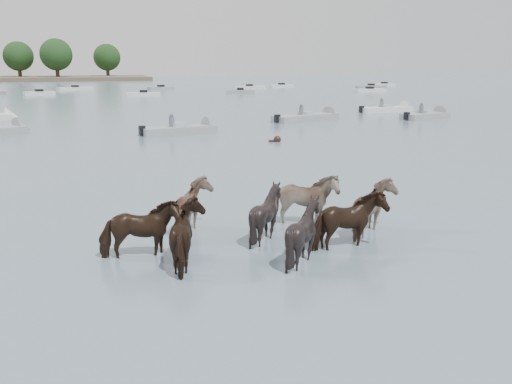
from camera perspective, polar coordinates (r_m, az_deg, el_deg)
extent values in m
plane|color=#4E6070|center=(13.14, 8.08, -6.06)|extent=(400.00, 400.00, 0.00)
imported|color=black|center=(12.58, -12.29, -4.26)|extent=(1.87, 0.90, 1.56)
imported|color=#8B735E|center=(14.23, -6.44, -1.91)|extent=(1.40, 1.62, 1.58)
imported|color=black|center=(13.57, 1.08, -2.62)|extent=(1.58, 1.45, 1.56)
imported|color=#856D5A|center=(14.89, 5.05, -1.07)|extent=(2.11, 1.43, 1.64)
imported|color=black|center=(11.98, -6.86, -4.90)|extent=(1.69, 1.85, 1.58)
imported|color=black|center=(12.12, 5.09, -4.60)|extent=(1.58, 1.44, 1.59)
imported|color=black|center=(13.09, 9.79, -3.40)|extent=(1.98, 1.13, 1.58)
imported|color=gray|center=(14.34, 12.62, -2.03)|extent=(1.84, 1.96, 1.58)
sphere|color=black|center=(31.00, 2.28, 5.60)|extent=(0.44, 0.44, 0.44)
cube|color=black|center=(30.93, 1.84, 5.40)|extent=(0.50, 0.22, 0.18)
cone|color=gray|center=(38.30, -23.54, 6.13)|extent=(1.55, 1.84, 1.60)
cube|color=gray|center=(34.86, -8.28, 6.48)|extent=(5.00, 2.63, 0.55)
cone|color=gray|center=(35.79, -4.71, 6.76)|extent=(1.24, 1.76, 1.60)
cube|color=#99ADB7|center=(34.82, -8.30, 7.06)|extent=(1.03, 1.27, 0.35)
cube|color=black|center=(34.05, -12.04, 6.42)|extent=(0.42, 0.42, 0.60)
cylinder|color=#595966|center=(34.74, -8.97, 7.35)|extent=(0.36, 0.36, 0.70)
sphere|color=#595966|center=(34.70, -9.00, 8.09)|extent=(0.24, 0.24, 0.24)
cube|color=gray|center=(42.93, 5.33, 7.86)|extent=(6.19, 3.79, 0.55)
cone|color=gray|center=(45.08, 8.10, 8.05)|extent=(1.44, 1.82, 1.60)
cube|color=#99ADB7|center=(42.89, 5.34, 8.33)|extent=(1.17, 1.34, 0.35)
cube|color=black|center=(40.86, 2.28, 7.84)|extent=(0.46, 0.46, 0.60)
cylinder|color=#595966|center=(42.73, 4.84, 8.59)|extent=(0.36, 0.36, 0.70)
sphere|color=#595966|center=(42.69, 4.86, 9.19)|extent=(0.24, 0.24, 0.24)
cube|color=gray|center=(46.23, 17.56, 7.70)|extent=(4.67, 2.77, 0.55)
cone|color=gray|center=(47.94, 19.26, 7.76)|extent=(1.31, 1.79, 1.60)
cube|color=#99ADB7|center=(46.20, 17.59, 8.13)|extent=(1.08, 1.30, 0.35)
cube|color=black|center=(44.55, 15.76, 7.82)|extent=(0.43, 0.43, 0.60)
cylinder|color=#595966|center=(45.96, 17.19, 8.38)|extent=(0.36, 0.36, 0.70)
sphere|color=#595966|center=(45.93, 17.23, 8.94)|extent=(0.24, 0.24, 0.24)
cube|color=silver|center=(51.75, 13.59, 8.50)|extent=(5.45, 2.27, 0.55)
cone|color=silver|center=(53.40, 15.87, 8.51)|extent=(1.10, 1.70, 1.60)
cube|color=#99ADB7|center=(51.72, 13.61, 8.89)|extent=(0.94, 1.21, 0.35)
cube|color=black|center=(50.18, 11.17, 8.65)|extent=(0.39, 0.39, 0.60)
cylinder|color=#595966|center=(51.51, 13.23, 9.11)|extent=(0.36, 0.36, 0.70)
sphere|color=#595966|center=(51.48, 13.26, 9.61)|extent=(0.24, 0.24, 0.24)
cone|color=silver|center=(47.68, -24.53, 7.27)|extent=(0.90, 1.60, 1.60)
cube|color=silver|center=(84.08, -22.08, 9.69)|extent=(4.45, 2.85, 0.60)
cube|color=black|center=(84.07, -22.11, 9.95)|extent=(1.28, 1.28, 0.50)
cube|color=silver|center=(97.89, -18.71, 10.37)|extent=(6.05, 3.88, 0.60)
cube|color=black|center=(97.87, -18.73, 10.59)|extent=(1.33, 1.33, 0.50)
cube|color=silver|center=(76.95, -11.90, 10.12)|extent=(4.56, 1.56, 0.60)
cube|color=black|center=(76.93, -11.91, 10.40)|extent=(1.01, 1.01, 0.50)
cube|color=gray|center=(95.55, -10.10, 10.80)|extent=(4.84, 2.90, 0.60)
cube|color=black|center=(95.53, -10.10, 11.03)|extent=(1.27, 1.27, 0.50)
cube|color=gray|center=(82.72, -1.69, 10.61)|extent=(4.53, 2.29, 0.60)
cube|color=black|center=(82.71, -1.69, 10.87)|extent=(1.17, 1.17, 0.50)
cube|color=silver|center=(97.36, -0.70, 11.05)|extent=(5.97, 2.05, 0.60)
cube|color=black|center=(97.35, -0.71, 11.27)|extent=(1.09, 1.09, 0.50)
cube|color=silver|center=(103.92, 2.73, 11.19)|extent=(4.74, 2.19, 0.60)
cube|color=black|center=(103.91, 2.73, 11.40)|extent=(1.14, 1.14, 0.50)
cube|color=silver|center=(88.83, 12.02, 10.53)|extent=(5.67, 2.20, 0.60)
cube|color=black|center=(88.82, 12.03, 10.77)|extent=(1.12, 1.12, 0.50)
cube|color=gray|center=(102.95, 12.16, 10.89)|extent=(5.78, 1.64, 0.60)
cube|color=black|center=(102.94, 12.17, 11.10)|extent=(1.02, 1.02, 0.50)
cube|color=silver|center=(113.02, 13.51, 11.02)|extent=(4.82, 2.09, 0.60)
cube|color=black|center=(113.01, 13.52, 11.22)|extent=(1.12, 1.12, 0.50)
cylinder|color=#382619|center=(162.30, -23.84, 11.45)|extent=(1.00, 1.00, 3.54)
sphere|color=black|center=(162.29, -24.00, 13.08)|extent=(7.87, 7.87, 7.87)
cylinder|color=#382619|center=(155.86, -20.38, 11.76)|extent=(1.00, 1.00, 3.76)
sphere|color=black|center=(155.86, -20.53, 13.56)|extent=(8.36, 8.36, 8.36)
cylinder|color=#382619|center=(166.60, -15.50, 12.11)|extent=(1.00, 1.00, 3.46)
sphere|color=black|center=(166.59, -15.60, 13.66)|extent=(7.69, 7.69, 7.69)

